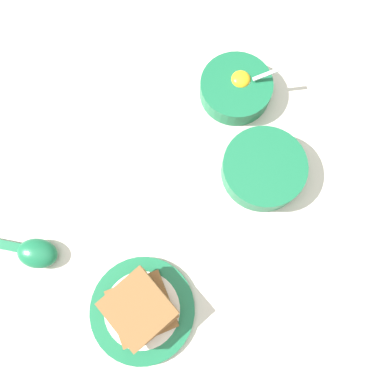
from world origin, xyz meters
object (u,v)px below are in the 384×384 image
(soup_spoon, at_px, (32,250))
(toast_sandwich, at_px, (140,309))
(congee_bowl, at_px, (264,169))
(egg_bowl, at_px, (236,88))
(toast_plate, at_px, (142,310))

(soup_spoon, bearing_deg, toast_sandwich, 134.93)
(soup_spoon, bearing_deg, congee_bowl, -179.24)
(egg_bowl, bearing_deg, congee_bowl, 86.59)
(congee_bowl, bearing_deg, egg_bowl, -93.41)
(toast_sandwich, xyz_separation_m, soup_spoon, (0.16, -0.16, -0.02))
(egg_bowl, height_order, toast_plate, egg_bowl)
(egg_bowl, height_order, soup_spoon, egg_bowl)
(egg_bowl, distance_m, toast_plate, 0.45)
(egg_bowl, relative_size, toast_sandwich, 1.18)
(soup_spoon, bearing_deg, egg_bowl, -158.58)
(congee_bowl, bearing_deg, toast_plate, 30.01)
(soup_spoon, bearing_deg, toast_plate, 134.10)
(toast_plate, relative_size, toast_sandwich, 1.42)
(toast_plate, height_order, toast_sandwich, toast_sandwich)
(egg_bowl, relative_size, toast_plate, 0.83)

